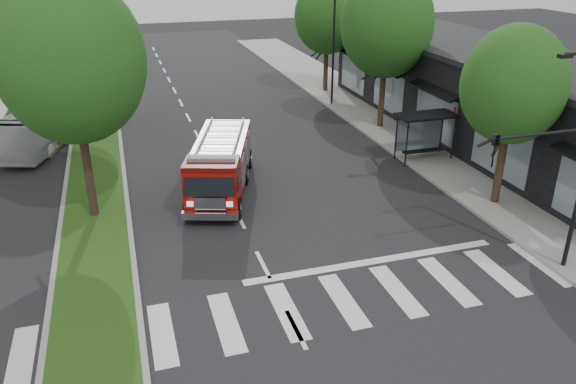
% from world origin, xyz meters
% --- Properties ---
extents(ground, '(140.00, 140.00, 0.00)m').
position_xyz_m(ground, '(0.00, 0.00, 0.00)').
color(ground, black).
rests_on(ground, ground).
extents(sidewalk_right, '(5.00, 80.00, 0.15)m').
position_xyz_m(sidewalk_right, '(12.50, 10.00, 0.07)').
color(sidewalk_right, gray).
rests_on(sidewalk_right, ground).
extents(median, '(3.00, 50.00, 0.15)m').
position_xyz_m(median, '(-6.00, 18.00, 0.08)').
color(median, gray).
rests_on(median, ground).
extents(storefront_row, '(8.00, 30.00, 5.00)m').
position_xyz_m(storefront_row, '(17.00, 10.00, 2.50)').
color(storefront_row, black).
rests_on(storefront_row, ground).
extents(bus_shelter, '(3.20, 1.60, 2.61)m').
position_xyz_m(bus_shelter, '(11.20, 8.15, 2.04)').
color(bus_shelter, black).
rests_on(bus_shelter, ground).
extents(tree_right_near, '(4.40, 4.40, 8.05)m').
position_xyz_m(tree_right_near, '(11.50, 2.00, 5.51)').
color(tree_right_near, black).
rests_on(tree_right_near, ground).
extents(tree_right_mid, '(5.60, 5.60, 9.72)m').
position_xyz_m(tree_right_mid, '(11.50, 14.00, 6.49)').
color(tree_right_mid, black).
rests_on(tree_right_mid, ground).
extents(tree_right_far, '(5.00, 5.00, 8.73)m').
position_xyz_m(tree_right_far, '(11.50, 24.00, 5.84)').
color(tree_right_far, black).
rests_on(tree_right_far, ground).
extents(tree_median_near, '(5.80, 5.80, 10.16)m').
position_xyz_m(tree_median_near, '(-6.00, 6.00, 6.81)').
color(tree_median_near, black).
rests_on(tree_median_near, ground).
extents(tree_median_far, '(5.60, 5.60, 9.72)m').
position_xyz_m(tree_median_far, '(-6.00, 20.00, 6.49)').
color(tree_median_far, black).
rests_on(tree_median_far, ground).
extents(streetlight_right_near, '(4.08, 0.22, 8.00)m').
position_xyz_m(streetlight_right_near, '(9.61, -3.50, 4.67)').
color(streetlight_right_near, black).
rests_on(streetlight_right_near, ground).
extents(streetlight_right_far, '(2.11, 0.20, 8.00)m').
position_xyz_m(streetlight_right_far, '(10.35, 20.00, 4.48)').
color(streetlight_right_far, black).
rests_on(streetlight_right_far, ground).
extents(fire_engine, '(4.65, 8.22, 2.73)m').
position_xyz_m(fire_engine, '(-0.15, 7.22, 1.31)').
color(fire_engine, '#5D0805').
rests_on(fire_engine, ground).
extents(city_bus, '(5.11, 9.66, 2.63)m').
position_xyz_m(city_bus, '(-8.53, 17.13, 1.32)').
color(city_bus, '#BBBBC0').
rests_on(city_bus, ground).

